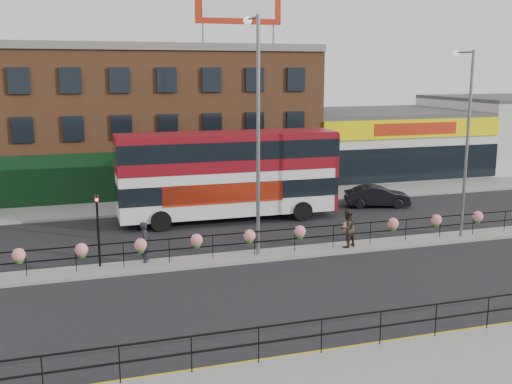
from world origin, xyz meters
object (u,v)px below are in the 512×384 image
object	(u,v)px
car	(377,196)
pedestrian_b	(347,228)
lamp_column_west	(256,115)
lamp_column_east	(465,128)
double_decker_bus	(228,167)
pedestrian_a	(145,242)

from	to	relation	value
car	pedestrian_b	world-z (taller)	pedestrian_b
lamp_column_west	car	bearing A→B (deg)	35.68
car	lamp_column_east	distance (m)	9.34
car	pedestrian_b	bearing A→B (deg)	158.30
double_decker_bus	pedestrian_a	distance (m)	9.18
double_decker_bus	car	xyz separation A→B (m)	(10.01, 0.55, -2.47)
double_decker_bus	pedestrian_b	size ratio (longest dim) A/B	6.81
lamp_column_east	pedestrian_a	bearing A→B (deg)	178.64
pedestrian_b	lamp_column_west	xyz separation A→B (m)	(-4.46, 0.52, 5.52)
car	lamp_column_east	size ratio (longest dim) A/B	0.46
lamp_column_east	double_decker_bus	bearing A→B (deg)	145.27
lamp_column_west	lamp_column_east	distance (m)	11.03
car	lamp_column_east	bearing A→B (deg)	-161.33
pedestrian_b	car	bearing A→B (deg)	-150.25
car	pedestrian_b	distance (m)	10.09
double_decker_bus	lamp_column_west	bearing A→B (deg)	-94.13
double_decker_bus	pedestrian_b	xyz separation A→B (m)	(3.96, -7.52, -2.07)
pedestrian_b	lamp_column_east	world-z (taller)	lamp_column_east
double_decker_bus	lamp_column_east	xyz separation A→B (m)	(10.49, -7.27, 2.61)
double_decker_bus	pedestrian_a	bearing A→B (deg)	-129.56
pedestrian_a	lamp_column_east	xyz separation A→B (m)	(16.18, -0.38, 4.70)
car	lamp_column_east	world-z (taller)	lamp_column_east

